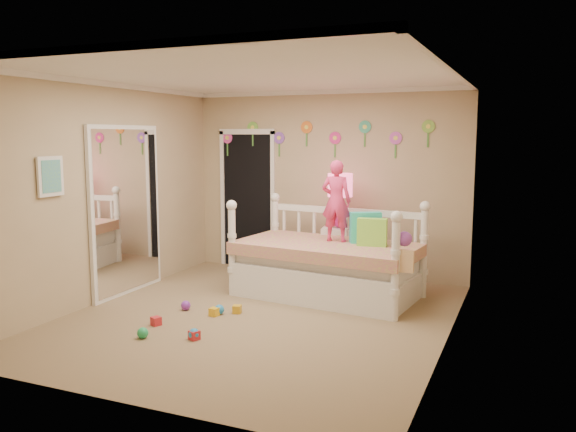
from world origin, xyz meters
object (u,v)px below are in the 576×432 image
at_px(table_lamp, 340,192).
at_px(daybed, 327,248).
at_px(nightstand, 339,255).
at_px(child, 336,201).

bearing_deg(table_lamp, daybed, -84.17).
bearing_deg(nightstand, child, -85.36).
xyz_separation_m(daybed, table_lamp, (-0.07, 0.72, 0.63)).
bearing_deg(child, daybed, 58.66).
xyz_separation_m(child, table_lamp, (-0.14, 0.59, 0.05)).
distance_m(daybed, table_lamp, 0.96).
height_order(daybed, child, child).
bearing_deg(nightstand, table_lamp, 81.23).
xyz_separation_m(child, nightstand, (-0.14, 0.59, -0.80)).
distance_m(child, nightstand, 1.01).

